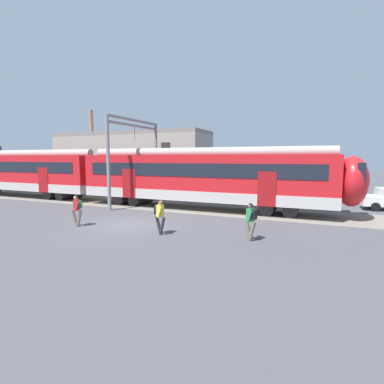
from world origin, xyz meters
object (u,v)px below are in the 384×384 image
pedestrian_yellow (160,214)px  pedestrian_green (251,218)px  pedestrian_red (77,208)px  commuter_train (103,174)px

pedestrian_yellow → pedestrian_green: 4.23m
pedestrian_red → pedestrian_yellow: (4.85, 0.26, 0.00)m
commuter_train → pedestrian_yellow: (9.51, -7.47, -1.26)m
pedestrian_red → pedestrian_green: size_ratio=1.00×
commuter_train → pedestrian_red: commuter_train is taller
pedestrian_green → commuter_train: bearing=153.6°
commuter_train → pedestrian_yellow: commuter_train is taller
commuter_train → pedestrian_red: size_ratio=22.83×
commuter_train → pedestrian_yellow: bearing=-38.1°
pedestrian_red → commuter_train: bearing=121.1°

